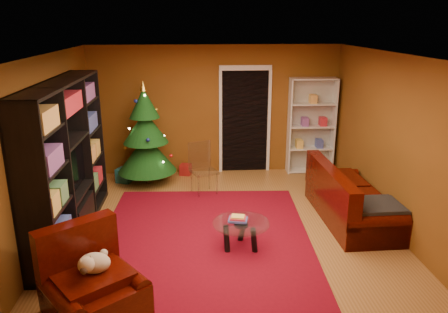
{
  "coord_description": "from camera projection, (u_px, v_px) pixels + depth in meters",
  "views": [
    {
      "loc": [
        -0.47,
        -5.96,
        3.04
      ],
      "look_at": [
        0.0,
        0.4,
        1.05
      ],
      "focal_mm": 35.0,
      "sensor_mm": 36.0,
      "label": 1
    }
  ],
  "objects": [
    {
      "name": "gift_box_teal",
      "position": [
        125.0,
        175.0,
        8.58
      ],
      "size": [
        0.35,
        0.35,
        0.27
      ],
      "primitive_type": "cube",
      "rotation": [
        0.0,
        0.0,
        -0.38
      ],
      "color": "#165E6C",
      "rests_on": "floor"
    },
    {
      "name": "media_unit",
      "position": [
        67.0,
        161.0,
        6.22
      ],
      "size": [
        0.48,
        2.94,
        2.25
      ],
      "primitive_type": null,
      "rotation": [
        0.0,
        0.0,
        -0.01
      ],
      "color": "black",
      "rests_on": "floor"
    },
    {
      "name": "doorway",
      "position": [
        245.0,
        122.0,
        8.95
      ],
      "size": [
        1.06,
        0.6,
        2.16
      ],
      "primitive_type": null,
      "color": "black",
      "rests_on": "floor"
    },
    {
      "name": "acrylic_chair",
      "position": [
        204.0,
        171.0,
        7.91
      ],
      "size": [
        0.58,
        0.6,
        0.85
      ],
      "primitive_type": null,
      "rotation": [
        0.0,
        0.0,
        0.36
      ],
      "color": "#66605B",
      "rests_on": "rug"
    },
    {
      "name": "dog",
      "position": [
        95.0,
        263.0,
        4.64
      ],
      "size": [
        0.5,
        0.48,
        0.25
      ],
      "primitive_type": null,
      "rotation": [
        0.0,
        0.0,
        0.65
      ],
      "color": "beige",
      "rests_on": "armchair"
    },
    {
      "name": "coffee_table",
      "position": [
        241.0,
        235.0,
        6.03
      ],
      "size": [
        0.93,
        0.93,
        0.49
      ],
      "primitive_type": null,
      "rotation": [
        0.0,
        0.0,
        -0.21
      ],
      "color": "gray",
      "rests_on": "rug"
    },
    {
      "name": "rug",
      "position": [
        205.0,
        237.0,
        6.39
      ],
      "size": [
        3.23,
        3.71,
        0.02
      ],
      "primitive_type": "cube",
      "rotation": [
        0.0,
        0.0,
        -0.05
      ],
      "color": "maroon",
      "rests_on": "floor"
    },
    {
      "name": "white_bookshelf",
      "position": [
        311.0,
        126.0,
        8.91
      ],
      "size": [
        0.94,
        0.36,
        2.01
      ],
      "primitive_type": null,
      "rotation": [
        0.0,
        0.0,
        -0.03
      ],
      "color": "white",
      "rests_on": "floor"
    },
    {
      "name": "ceiling",
      "position": [
        226.0,
        53.0,
        5.83
      ],
      "size": [
        5.0,
        5.5,
        0.05
      ],
      "primitive_type": "cube",
      "color": "silver",
      "rests_on": "wall_back"
    },
    {
      "name": "sofa",
      "position": [
        352.0,
        193.0,
        6.87
      ],
      "size": [
        0.96,
        2.07,
        0.88
      ],
      "primitive_type": null,
      "rotation": [
        0.0,
        0.0,
        1.59
      ],
      "color": "#310602",
      "rests_on": "rug"
    },
    {
      "name": "gift_box_red",
      "position": [
        186.0,
        170.0,
        8.98
      ],
      "size": [
        0.26,
        0.26,
        0.22
      ],
      "primitive_type": "cube",
      "rotation": [
        0.0,
        0.0,
        -0.25
      ],
      "color": "maroon",
      "rests_on": "floor"
    },
    {
      "name": "wall_left",
      "position": [
        45.0,
        152.0,
        6.05
      ],
      "size": [
        0.05,
        5.5,
        2.6
      ],
      "primitive_type": "cube",
      "color": "brown",
      "rests_on": "ground"
    },
    {
      "name": "armchair",
      "position": [
        94.0,
        282.0,
        4.63
      ],
      "size": [
        1.39,
        1.39,
        0.77
      ],
      "primitive_type": null,
      "rotation": [
        0.0,
        0.0,
        0.65
      ],
      "color": "#310602",
      "rests_on": "rug"
    },
    {
      "name": "floor",
      "position": [
        226.0,
        232.0,
        6.62
      ],
      "size": [
        5.0,
        5.5,
        0.05
      ],
      "primitive_type": "cube",
      "color": "brown",
      "rests_on": "ground"
    },
    {
      "name": "christmas_tree",
      "position": [
        146.0,
        135.0,
        8.28
      ],
      "size": [
        1.44,
        1.44,
        2.0
      ],
      "primitive_type": null,
      "rotation": [
        0.0,
        0.0,
        -0.36
      ],
      "color": "#0E3D12",
      "rests_on": "floor"
    },
    {
      "name": "wall_right",
      "position": [
        397.0,
        145.0,
        6.41
      ],
      "size": [
        0.05,
        5.5,
        2.6
      ],
      "primitive_type": "cube",
      "color": "brown",
      "rests_on": "ground"
    },
    {
      "name": "wall_back",
      "position": [
        215.0,
        110.0,
        8.87
      ],
      "size": [
        5.0,
        0.05,
        2.6
      ],
      "primitive_type": "cube",
      "color": "brown",
      "rests_on": "ground"
    }
  ]
}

